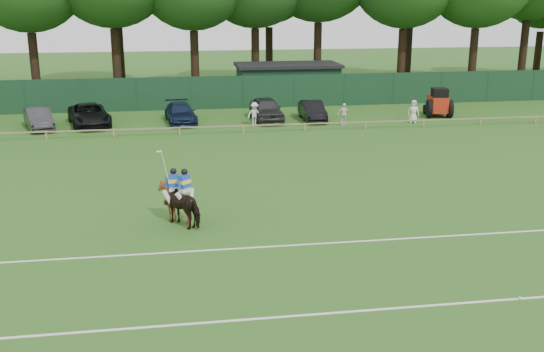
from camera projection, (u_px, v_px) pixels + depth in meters
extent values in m
plane|color=#1E4C14|center=(271.00, 236.00, 23.07)|extent=(160.00, 160.00, 0.00)
imported|color=black|center=(186.00, 204.00, 24.04)|extent=(1.94, 2.03, 1.63)
imported|color=brown|center=(175.00, 202.00, 24.34)|extent=(1.27, 1.42, 1.56)
imported|color=#333336|center=(39.00, 118.00, 41.34)|extent=(2.70, 4.44, 1.38)
imported|color=black|center=(89.00, 115.00, 42.33)|extent=(3.55, 5.59, 1.44)
imported|color=#121D3A|center=(181.00, 113.00, 43.26)|extent=(2.35, 4.75, 1.33)
imported|color=#323234|center=(266.00, 109.00, 43.98)|extent=(2.11, 4.74, 1.58)
imported|color=black|center=(312.00, 111.00, 44.17)|extent=(1.45, 4.02, 1.32)
imported|color=beige|center=(254.00, 114.00, 42.31)|extent=(1.13, 0.83, 1.56)
imported|color=white|center=(344.00, 114.00, 42.43)|extent=(0.91, 0.48, 1.48)
imported|color=silver|center=(414.00, 112.00, 43.23)|extent=(0.87, 0.69, 1.55)
cube|color=silver|center=(185.00, 189.00, 23.88)|extent=(0.44, 0.43, 0.18)
cube|color=#1844AF|center=(185.00, 181.00, 23.79)|extent=(0.50, 0.49, 0.51)
cube|color=yellow|center=(185.00, 182.00, 23.80)|extent=(0.51, 0.50, 0.18)
sphere|color=black|center=(184.00, 172.00, 23.69)|extent=(0.25, 0.25, 0.25)
cylinder|color=silver|center=(191.00, 196.00, 24.12)|extent=(0.31, 0.49, 0.59)
cylinder|color=silver|center=(181.00, 199.00, 23.74)|extent=(0.50, 0.27, 0.59)
cube|color=silver|center=(174.00, 189.00, 24.19)|extent=(0.36, 0.26, 0.18)
cube|color=#1844AF|center=(174.00, 181.00, 24.11)|extent=(0.40, 0.31, 0.51)
cube|color=yellow|center=(174.00, 181.00, 24.11)|extent=(0.43, 0.29, 0.18)
sphere|color=black|center=(173.00, 171.00, 24.00)|extent=(0.25, 0.25, 0.25)
cylinder|color=silver|center=(181.00, 196.00, 24.27)|extent=(0.42, 0.33, 0.59)
cylinder|color=silver|center=(168.00, 197.00, 24.19)|extent=(0.42, 0.33, 0.59)
cylinder|color=tan|center=(165.00, 167.00, 23.96)|extent=(0.28, 0.58, 1.17)
sphere|color=silver|center=(520.00, 298.00, 18.25)|extent=(0.09, 0.09, 0.09)
cube|color=silver|center=(305.00, 315.00, 17.37)|extent=(60.00, 0.10, 0.01)
cube|color=silver|center=(276.00, 246.00, 22.12)|extent=(60.00, 0.10, 0.01)
cube|color=#997F5B|center=(227.00, 126.00, 40.04)|extent=(62.00, 0.08, 0.08)
cube|color=#14351E|center=(217.00, 93.00, 48.37)|extent=(92.00, 0.04, 2.50)
cube|color=#14331E|center=(287.00, 84.00, 52.07)|extent=(8.00, 4.00, 2.80)
cube|color=black|center=(288.00, 65.00, 51.65)|extent=(8.40, 4.40, 0.24)
cube|color=red|center=(438.00, 104.00, 45.53)|extent=(1.45, 2.23, 1.12)
cube|color=black|center=(440.00, 94.00, 44.99)|extent=(1.21, 1.28, 0.78)
cylinder|color=black|center=(429.00, 109.00, 45.03)|extent=(0.47, 1.32, 1.29)
cylinder|color=black|center=(450.00, 109.00, 45.01)|extent=(0.47, 1.32, 1.29)
cylinder|color=black|center=(426.00, 109.00, 46.52)|extent=(0.37, 0.72, 0.69)
cylinder|color=black|center=(443.00, 109.00, 46.50)|extent=(0.37, 0.72, 0.69)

